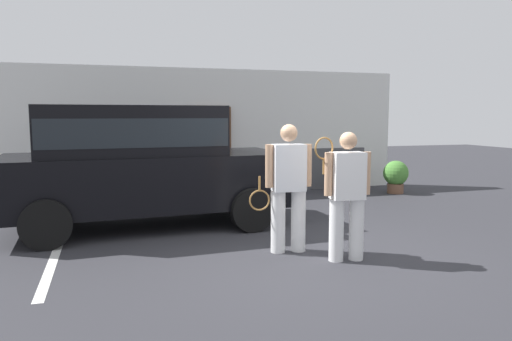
# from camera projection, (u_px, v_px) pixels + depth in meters

# --- Properties ---
(ground_plane) EXTENTS (40.00, 40.00, 0.00)m
(ground_plane) POSITION_uv_depth(u_px,v_px,m) (303.00, 257.00, 6.45)
(ground_plane) COLOR #2D2D33
(parking_stripe_0) EXTENTS (0.12, 4.40, 0.01)m
(parking_stripe_0) POSITION_uv_depth(u_px,v_px,m) (58.00, 247.00, 6.93)
(parking_stripe_0) COLOR silver
(parking_stripe_0) RESTS_ON ground_plane
(house_frontage) EXTENTS (9.57, 0.40, 3.00)m
(house_frontage) POSITION_uv_depth(u_px,v_px,m) (213.00, 136.00, 11.63)
(house_frontage) COLOR white
(house_frontage) RESTS_ON ground_plane
(parked_suv) EXTENTS (4.68, 2.33, 2.05)m
(parked_suv) POSITION_uv_depth(u_px,v_px,m) (141.00, 160.00, 8.08)
(parked_suv) COLOR black
(parked_suv) RESTS_ON ground_plane
(tennis_player_man) EXTENTS (0.91, 0.31, 1.78)m
(tennis_player_man) POSITION_uv_depth(u_px,v_px,m) (288.00, 187.00, 6.61)
(tennis_player_man) COLOR white
(tennis_player_man) RESTS_ON ground_plane
(tennis_player_woman) EXTENTS (0.76, 0.30, 1.69)m
(tennis_player_woman) POSITION_uv_depth(u_px,v_px,m) (347.00, 194.00, 6.21)
(tennis_player_woman) COLOR white
(tennis_player_woman) RESTS_ON ground_plane
(potted_plant_by_porch) EXTENTS (0.51, 0.51, 0.68)m
(potted_plant_by_porch) POSITION_uv_depth(u_px,v_px,m) (348.00, 178.00, 11.70)
(potted_plant_by_porch) COLOR brown
(potted_plant_by_porch) RESTS_ON ground_plane
(potted_plant_secondary) EXTENTS (0.61, 0.61, 0.80)m
(potted_plant_secondary) POSITION_uv_depth(u_px,v_px,m) (396.00, 175.00, 11.69)
(potted_plant_secondary) COLOR brown
(potted_plant_secondary) RESTS_ON ground_plane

